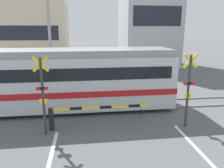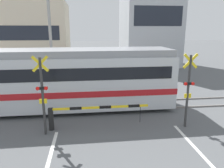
{
  "view_description": "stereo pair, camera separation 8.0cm",
  "coord_description": "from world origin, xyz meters",
  "px_view_note": "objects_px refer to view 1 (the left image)",
  "views": [
    {
      "loc": [
        -1.45,
        -2.2,
        4.5
      ],
      "look_at": [
        0.0,
        9.05,
        1.6
      ],
      "focal_mm": 35.0,
      "sensor_mm": 36.0,
      "label": 1
    },
    {
      "loc": [
        -1.37,
        -2.21,
        4.5
      ],
      "look_at": [
        0.0,
        9.05,
        1.6
      ],
      "focal_mm": 35.0,
      "sensor_mm": 36.0,
      "label": 2
    }
  ],
  "objects_px": {
    "commuter_train": "(4,80)",
    "crossing_signal_right": "(188,87)",
    "crossing_barrier_near": "(81,112)",
    "crossing_signal_left": "(43,93)",
    "pedestrian": "(117,75)",
    "crossing_barrier_far": "(129,82)"
  },
  "relations": [
    {
      "from": "crossing_signal_left",
      "to": "pedestrian",
      "type": "distance_m",
      "value": 9.18
    },
    {
      "from": "crossing_barrier_near",
      "to": "crossing_signal_left",
      "type": "height_order",
      "value": "crossing_signal_left"
    },
    {
      "from": "crossing_barrier_far",
      "to": "crossing_barrier_near",
      "type": "bearing_deg",
      "value": -122.23
    },
    {
      "from": "crossing_signal_right",
      "to": "crossing_barrier_near",
      "type": "bearing_deg",
      "value": 175.31
    },
    {
      "from": "commuter_train",
      "to": "crossing_barrier_near",
      "type": "relative_size",
      "value": 4.04
    },
    {
      "from": "commuter_train",
      "to": "crossing_barrier_far",
      "type": "distance_m",
      "value": 7.99
    },
    {
      "from": "crossing_signal_right",
      "to": "pedestrian",
      "type": "height_order",
      "value": "crossing_signal_right"
    },
    {
      "from": "commuter_train",
      "to": "pedestrian",
      "type": "relative_size",
      "value": 11.98
    },
    {
      "from": "commuter_train",
      "to": "crossing_signal_right",
      "type": "distance_m",
      "value": 9.5
    },
    {
      "from": "pedestrian",
      "to": "crossing_barrier_far",
      "type": "bearing_deg",
      "value": -76.72
    },
    {
      "from": "commuter_train",
      "to": "crossing_signal_left",
      "type": "xyz_separation_m",
      "value": [
        2.57,
        -3.1,
        0.09
      ]
    },
    {
      "from": "crossing_barrier_near",
      "to": "crossing_signal_left",
      "type": "relative_size",
      "value": 1.33
    },
    {
      "from": "crossing_signal_left",
      "to": "crossing_signal_right",
      "type": "distance_m",
      "value": 6.41
    },
    {
      "from": "crossing_signal_left",
      "to": "crossing_barrier_far",
      "type": "bearing_deg",
      "value": 49.62
    },
    {
      "from": "crossing_barrier_near",
      "to": "crossing_signal_left",
      "type": "bearing_deg",
      "value": -165.21
    },
    {
      "from": "commuter_train",
      "to": "crossing_signal_right",
      "type": "xyz_separation_m",
      "value": [
        8.98,
        -3.1,
        0.09
      ]
    },
    {
      "from": "crossing_barrier_near",
      "to": "crossing_signal_right",
      "type": "bearing_deg",
      "value": -4.69
    },
    {
      "from": "crossing_barrier_far",
      "to": "crossing_signal_left",
      "type": "xyz_separation_m",
      "value": [
        -4.89,
        -5.75,
        1.13
      ]
    },
    {
      "from": "crossing_barrier_near",
      "to": "commuter_train",
      "type": "bearing_deg",
      "value": 146.6
    },
    {
      "from": "commuter_train",
      "to": "crossing_signal_left",
      "type": "height_order",
      "value": "crossing_signal_left"
    },
    {
      "from": "commuter_train",
      "to": "crossing_barrier_near",
      "type": "height_order",
      "value": "commuter_train"
    },
    {
      "from": "commuter_train",
      "to": "crossing_barrier_far",
      "type": "xyz_separation_m",
      "value": [
        7.46,
        2.65,
        -1.04
      ]
    }
  ]
}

